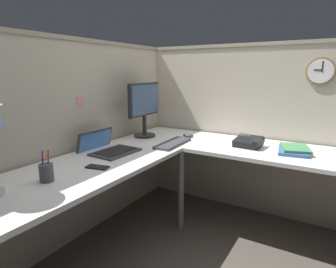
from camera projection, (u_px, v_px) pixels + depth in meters
ground_plane at (189, 243)px, 2.23m from camera, size 6.80×6.80×0.00m
cubicle_wall_back at (69, 142)px, 2.19m from camera, size 2.57×0.12×1.58m
cubicle_wall_right at (257, 130)px, 2.66m from camera, size 0.12×2.37×1.58m
desk at (187, 175)px, 1.95m from camera, size 2.35×2.15×0.73m
monitor at (144, 106)px, 2.60m from camera, size 0.46×0.20×0.50m
laptop at (106, 148)px, 2.17m from camera, size 0.36×0.39×0.22m
keyboard at (173, 143)px, 2.37m from camera, size 0.44×0.16×0.02m
computer_mouse at (188, 135)px, 2.64m from camera, size 0.06×0.10×0.03m
pen_cup at (46, 172)px, 1.56m from camera, size 0.08×0.08×0.18m
cell_phone at (97, 167)px, 1.79m from camera, size 0.10×0.15×0.01m
office_phone at (249, 142)px, 2.28m from camera, size 0.21×0.22×0.11m
book_stack at (294, 150)px, 2.13m from camera, size 0.32×0.26×0.04m
wall_clock at (321, 71)px, 2.25m from camera, size 0.04×0.22×0.22m
pinned_note_rightmost at (80, 101)px, 2.17m from camera, size 0.06×0.00×0.07m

